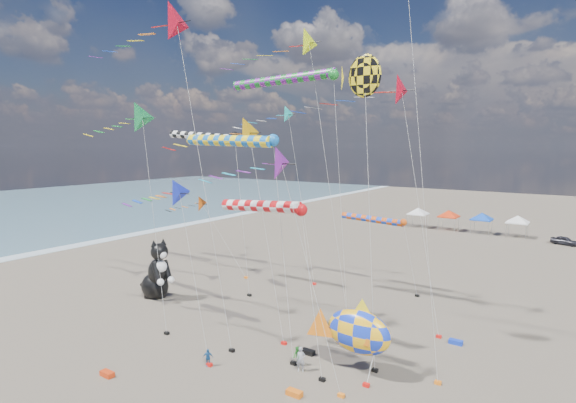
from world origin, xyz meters
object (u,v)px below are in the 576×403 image
(fish_inflatable, at_px, (358,331))
(child_green, at_px, (297,357))
(person_adult, at_px, (301,359))
(parked_car, at_px, (565,241))
(child_blue, at_px, (208,357))
(cat_inflatable, at_px, (157,268))

(fish_inflatable, bearing_deg, child_green, -161.41)
(person_adult, distance_m, parked_car, 51.28)
(child_blue, bearing_deg, person_adult, -7.15)
(cat_inflatable, bearing_deg, person_adult, -2.18)
(parked_car, bearing_deg, cat_inflatable, 164.26)
(cat_inflatable, height_order, child_blue, cat_inflatable)
(fish_inflatable, distance_m, child_green, 4.22)
(fish_inflatable, bearing_deg, cat_inflatable, 173.67)
(fish_inflatable, distance_m, person_adult, 3.88)
(fish_inflatable, bearing_deg, parked_car, 80.28)
(cat_inflatable, xyz_separation_m, child_green, (17.30, -3.48, -2.12))
(cat_inflatable, relative_size, person_adult, 3.61)
(cat_inflatable, relative_size, parked_car, 1.58)
(child_blue, xyz_separation_m, parked_car, (16.38, 52.72, 0.03))
(child_green, bearing_deg, parked_car, 101.36)
(cat_inflatable, relative_size, child_green, 4.44)
(child_blue, bearing_deg, cat_inflatable, 117.57)
(fish_inflatable, relative_size, child_blue, 4.90)
(child_green, height_order, parked_car, child_green)
(cat_inflatable, height_order, child_green, cat_inflatable)
(cat_inflatable, xyz_separation_m, child_blue, (12.70, -6.62, -2.18))
(child_blue, bearing_deg, parked_car, 37.83)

